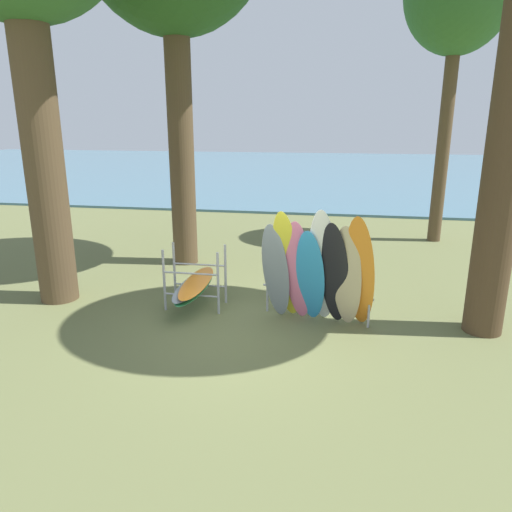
# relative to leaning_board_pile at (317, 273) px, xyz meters

# --- Properties ---
(ground_plane) EXTENTS (80.00, 80.00, 0.00)m
(ground_plane) POSITION_rel_leaning_board_pile_xyz_m (-1.22, -0.56, -1.03)
(ground_plane) COLOR #60663D
(lake_water) EXTENTS (80.00, 36.00, 0.10)m
(lake_water) POSITION_rel_leaning_board_pile_xyz_m (-1.22, 28.59, -0.98)
(lake_water) COLOR #477084
(lake_water) RESTS_ON ground
(leaning_board_pile) EXTENTS (2.21, 1.15, 2.27)m
(leaning_board_pile) POSITION_rel_leaning_board_pile_xyz_m (0.00, 0.00, 0.00)
(leaning_board_pile) COLOR gray
(leaning_board_pile) RESTS_ON ground
(board_storage_rack) EXTENTS (1.15, 2.12, 1.25)m
(board_storage_rack) POSITION_rel_leaning_board_pile_xyz_m (-2.47, 0.52, -0.56)
(board_storage_rack) COLOR #9EA0A5
(board_storage_rack) RESTS_ON ground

